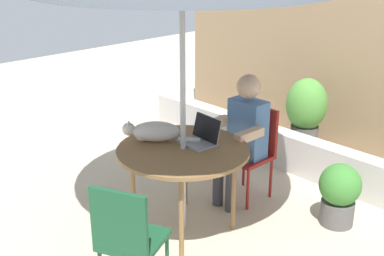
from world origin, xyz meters
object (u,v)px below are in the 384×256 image
(laptop, at_px, (202,135))
(cat, at_px, (153,132))
(potted_plant_near_fence, at_px, (306,114))
(potted_plant_by_chair, at_px, (339,192))
(chair_empty, at_px, (127,235))
(person_seated, at_px, (243,133))
(chair_occupied, at_px, (253,145))
(patio_table, at_px, (183,155))

(laptop, height_order, cat, laptop)
(potted_plant_near_fence, xyz_separation_m, potted_plant_by_chair, (1.01, -0.95, -0.24))
(laptop, distance_m, cat, 0.41)
(chair_empty, height_order, potted_plant_by_chair, chair_empty)
(laptop, bearing_deg, person_seated, 91.62)
(chair_empty, distance_m, laptop, 1.19)
(chair_occupied, height_order, laptop, laptop)
(chair_occupied, relative_size, potted_plant_by_chair, 1.56)
(potted_plant_by_chair, bearing_deg, laptop, -136.25)
(cat, xyz_separation_m, potted_plant_near_fence, (0.15, 2.05, -0.29))
(chair_empty, bearing_deg, potted_plant_by_chair, 76.26)
(chair_occupied, distance_m, potted_plant_by_chair, 0.91)
(laptop, xyz_separation_m, potted_plant_by_chair, (0.86, 0.82, -0.51))
(chair_occupied, bearing_deg, patio_table, -90.00)
(chair_occupied, height_order, potted_plant_near_fence, potted_plant_near_fence)
(patio_table, bearing_deg, person_seated, 90.00)
(chair_occupied, relative_size, chair_empty, 1.00)
(potted_plant_near_fence, bearing_deg, chair_occupied, -82.58)
(chair_occupied, relative_size, cat, 1.74)
(cat, bearing_deg, chair_occupied, 73.27)
(laptop, bearing_deg, cat, -138.25)
(chair_empty, distance_m, person_seated, 1.68)
(chair_empty, height_order, cat, cat)
(chair_empty, bearing_deg, chair_occupied, 102.86)
(chair_occupied, bearing_deg, cat, -106.73)
(chair_empty, xyz_separation_m, laptop, (-0.39, 1.08, 0.30))
(laptop, xyz_separation_m, cat, (-0.31, -0.27, 0.02))
(patio_table, bearing_deg, potted_plant_near_fence, 94.07)
(potted_plant_by_chair, bearing_deg, patio_table, -130.53)
(person_seated, distance_m, cat, 0.88)
(laptop, distance_m, potted_plant_near_fence, 1.80)
(person_seated, distance_m, potted_plant_near_fence, 1.25)
(person_seated, relative_size, laptop, 3.82)
(chair_occupied, bearing_deg, person_seated, -90.00)
(patio_table, bearing_deg, laptop, 85.61)
(person_seated, relative_size, cat, 2.41)
(person_seated, height_order, laptop, person_seated)
(chair_occupied, relative_size, person_seated, 0.72)
(potted_plant_near_fence, distance_m, potted_plant_by_chair, 1.41)
(person_seated, height_order, potted_plant_by_chair, person_seated)
(cat, relative_size, potted_plant_by_chair, 0.90)
(chair_empty, relative_size, cat, 1.74)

